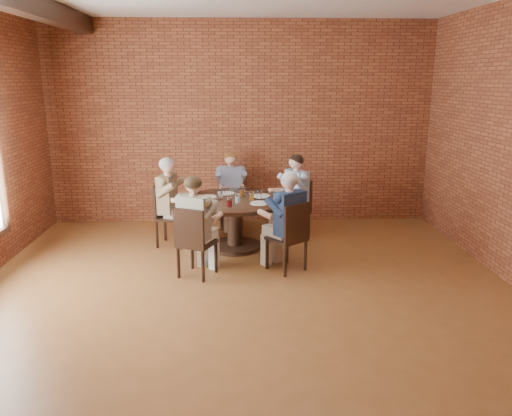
{
  "coord_description": "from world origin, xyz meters",
  "views": [
    {
      "loc": [
        -0.1,
        -5.05,
        2.45
      ],
      "look_at": [
        0.16,
        1.0,
        0.87
      ],
      "focal_mm": 35.0,
      "sensor_mm": 36.0,
      "label": 1
    }
  ],
  "objects_px": {
    "diner_a": "(293,197)",
    "diner_d": "(196,227)",
    "chair_b": "(231,198)",
    "chair_c": "(166,212)",
    "smartphone": "(267,202)",
    "chair_a": "(298,206)",
    "chair_d": "(193,240)",
    "chair_e": "(291,235)",
    "dining_table": "(235,214)",
    "diner_e": "(287,222)",
    "diner_c": "(171,202)",
    "diner_b": "(231,191)"
  },
  "relations": [
    {
      "from": "diner_a",
      "to": "diner_e",
      "type": "relative_size",
      "value": 1.0
    },
    {
      "from": "dining_table",
      "to": "chair_c",
      "type": "height_order",
      "value": "chair_c"
    },
    {
      "from": "chair_c",
      "to": "diner_c",
      "type": "bearing_deg",
      "value": -90.0
    },
    {
      "from": "chair_b",
      "to": "chair_e",
      "type": "distance_m",
      "value": 2.28
    },
    {
      "from": "chair_c",
      "to": "chair_e",
      "type": "height_order",
      "value": "chair_c"
    },
    {
      "from": "chair_e",
      "to": "smartphone",
      "type": "height_order",
      "value": "chair_e"
    },
    {
      "from": "diner_c",
      "to": "chair_e",
      "type": "distance_m",
      "value": 2.03
    },
    {
      "from": "diner_d",
      "to": "smartphone",
      "type": "distance_m",
      "value": 1.25
    },
    {
      "from": "chair_b",
      "to": "smartphone",
      "type": "relative_size",
      "value": 7.24
    },
    {
      "from": "dining_table",
      "to": "chair_a",
      "type": "xyz_separation_m",
      "value": [
        0.99,
        0.53,
        -0.02
      ]
    },
    {
      "from": "chair_d",
      "to": "chair_b",
      "type": "bearing_deg",
      "value": -76.32
    },
    {
      "from": "chair_d",
      "to": "chair_e",
      "type": "xyz_separation_m",
      "value": [
        1.24,
        0.15,
        0.0
      ]
    },
    {
      "from": "diner_d",
      "to": "diner_a",
      "type": "bearing_deg",
      "value": -107.56
    },
    {
      "from": "diner_e",
      "to": "smartphone",
      "type": "distance_m",
      "value": 0.7
    },
    {
      "from": "dining_table",
      "to": "chair_e",
      "type": "height_order",
      "value": "chair_e"
    },
    {
      "from": "dining_table",
      "to": "chair_d",
      "type": "height_order",
      "value": "chair_d"
    },
    {
      "from": "diner_a",
      "to": "diner_d",
      "type": "bearing_deg",
      "value": -70.5
    },
    {
      "from": "chair_c",
      "to": "smartphone",
      "type": "distance_m",
      "value": 1.58
    },
    {
      "from": "chair_d",
      "to": "diner_d",
      "type": "bearing_deg",
      "value": -90.0
    },
    {
      "from": "dining_table",
      "to": "smartphone",
      "type": "height_order",
      "value": "smartphone"
    },
    {
      "from": "chair_c",
      "to": "diner_e",
      "type": "height_order",
      "value": "diner_e"
    },
    {
      "from": "diner_a",
      "to": "chair_c",
      "type": "height_order",
      "value": "diner_a"
    },
    {
      "from": "chair_c",
      "to": "smartphone",
      "type": "relative_size",
      "value": 7.51
    },
    {
      "from": "chair_c",
      "to": "chair_d",
      "type": "distance_m",
      "value": 1.42
    },
    {
      "from": "chair_a",
      "to": "smartphone",
      "type": "xyz_separation_m",
      "value": [
        -0.53,
        -0.76,
        0.25
      ]
    },
    {
      "from": "chair_e",
      "to": "diner_e",
      "type": "distance_m",
      "value": 0.17
    },
    {
      "from": "diner_b",
      "to": "diner_d",
      "type": "distance_m",
      "value": 2.18
    },
    {
      "from": "chair_c",
      "to": "diner_e",
      "type": "relative_size",
      "value": 0.71
    },
    {
      "from": "chair_c",
      "to": "diner_e",
      "type": "xyz_separation_m",
      "value": [
        1.7,
        -1.11,
        0.15
      ]
    },
    {
      "from": "chair_d",
      "to": "smartphone",
      "type": "bearing_deg",
      "value": -113.27
    },
    {
      "from": "diner_b",
      "to": "diner_d",
      "type": "relative_size",
      "value": 0.97
    },
    {
      "from": "chair_b",
      "to": "smartphone",
      "type": "distance_m",
      "value": 1.53
    },
    {
      "from": "diner_d",
      "to": "chair_e",
      "type": "distance_m",
      "value": 1.21
    },
    {
      "from": "diner_c",
      "to": "smartphone",
      "type": "height_order",
      "value": "diner_c"
    },
    {
      "from": "chair_b",
      "to": "diner_c",
      "type": "distance_m",
      "value": 1.33
    },
    {
      "from": "diner_a",
      "to": "chair_b",
      "type": "bearing_deg",
      "value": -152.93
    },
    {
      "from": "dining_table",
      "to": "chair_e",
      "type": "bearing_deg",
      "value": -53.31
    },
    {
      "from": "diner_a",
      "to": "diner_d",
      "type": "distance_m",
      "value": 2.07
    },
    {
      "from": "dining_table",
      "to": "chair_e",
      "type": "distance_m",
      "value": 1.2
    },
    {
      "from": "chair_a",
      "to": "diner_c",
      "type": "relative_size",
      "value": 0.7
    },
    {
      "from": "chair_c",
      "to": "smartphone",
      "type": "xyz_separation_m",
      "value": [
        1.49,
        -0.45,
        0.25
      ]
    },
    {
      "from": "diner_e",
      "to": "dining_table",
      "type": "bearing_deg",
      "value": -90.0
    },
    {
      "from": "dining_table",
      "to": "chair_b",
      "type": "relative_size",
      "value": 1.74
    },
    {
      "from": "chair_b",
      "to": "chair_d",
      "type": "relative_size",
      "value": 0.98
    },
    {
      "from": "diner_e",
      "to": "smartphone",
      "type": "xyz_separation_m",
      "value": [
        -0.21,
        0.66,
        0.1
      ]
    },
    {
      "from": "diner_c",
      "to": "diner_e",
      "type": "xyz_separation_m",
      "value": [
        1.61,
        -1.09,
        -0.01
      ]
    },
    {
      "from": "chair_b",
      "to": "diner_e",
      "type": "bearing_deg",
      "value": -73.61
    },
    {
      "from": "chair_b",
      "to": "diner_d",
      "type": "distance_m",
      "value": 2.26
    },
    {
      "from": "dining_table",
      "to": "chair_e",
      "type": "xyz_separation_m",
      "value": [
        0.72,
        -0.96,
        -0.03
      ]
    },
    {
      "from": "dining_table",
      "to": "chair_b",
      "type": "bearing_deg",
      "value": 93.13
    }
  ]
}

